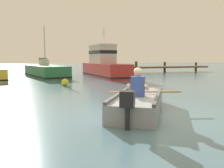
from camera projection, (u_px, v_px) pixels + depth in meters
name	position (u px, v px, depth m)	size (l,w,h in m)	color
ground_plane	(139.00, 115.00, 6.11)	(120.00, 120.00, 0.00)	slate
wooden_dock	(151.00, 67.00, 23.79)	(12.43, 1.64, 1.13)	brown
rowboat_with_person	(139.00, 102.00, 6.49)	(2.60, 3.39, 1.19)	gray
moored_boat_green	(46.00, 72.00, 18.03)	(3.07, 5.97, 3.79)	#287042
moored_boat_red	(104.00, 65.00, 18.31)	(2.06, 6.54, 3.61)	#B72D28
mooring_buoy	(65.00, 82.00, 12.50)	(0.37, 0.37, 0.37)	yellow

